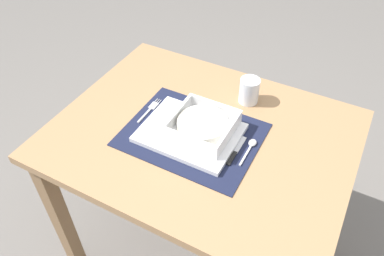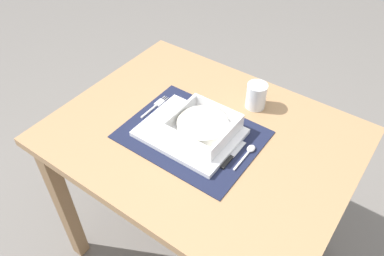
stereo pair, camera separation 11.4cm
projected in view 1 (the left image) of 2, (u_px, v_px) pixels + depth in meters
ground_plane at (199, 246)px, 1.70m from camera, size 6.00×6.00×0.00m
dining_table at (202, 154)px, 1.28m from camera, size 0.94×0.73×0.71m
placemat at (192, 135)px, 1.20m from camera, size 0.42×0.33×0.00m
serving_plate at (190, 133)px, 1.19m from camera, size 0.30×0.23×0.02m
porridge_bowl at (203, 126)px, 1.18m from camera, size 0.19×0.19×0.05m
fork at (151, 109)px, 1.29m from camera, size 0.02×0.13×0.00m
spoon at (251, 146)px, 1.16m from camera, size 0.02×0.12×0.01m
butter_knife at (236, 152)px, 1.14m from camera, size 0.01×0.13×0.01m
bread_knife at (231, 147)px, 1.16m from camera, size 0.01×0.13×0.01m
drinking_glass at (249, 92)px, 1.30m from camera, size 0.07×0.07×0.09m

